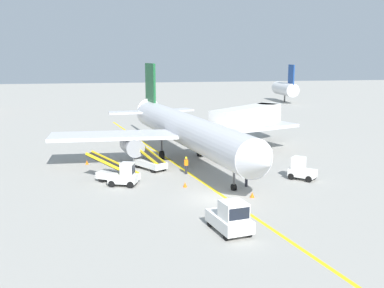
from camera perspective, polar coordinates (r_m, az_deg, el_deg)
The scene contains 16 objects.
ground_plane at distance 38.21m, azimuth 2.93°, elevation -6.56°, with size 300.00×300.00×0.00m, color #9E9B93.
taxi_line_yellow at distance 42.87m, azimuth 1.24°, elevation -4.60°, with size 0.30×80.00×0.01m, color yellow.
airliner at distance 50.60m, azimuth -0.81°, elevation 1.77°, with size 28.13×35.19×10.10m.
jet_bridge at distance 60.38m, azimuth 7.16°, elevation 3.30°, with size 11.29×10.25×4.85m.
pushback_tug at distance 31.08m, azimuth 4.65°, elevation -8.82°, with size 2.57×3.90×2.20m.
baggage_tug_near_wing at distance 44.67m, azimuth 12.95°, elevation -3.02°, with size 2.63×2.60×2.10m.
baggage_tug_by_cargo_door at distance 41.84m, azimuth -8.10°, elevation -3.78°, with size 2.70×2.02×2.10m.
belt_loader_forward_hold at distance 47.60m, azimuth -5.14°, elevation -2.10°, with size 3.70×4.91×2.59m.
belt_loader_aft_hold at distance 43.26m, azimuth -9.01°, elevation -3.53°, with size 4.87×3.78×2.59m.
ground_crew_marshaller at distance 41.53m, azimuth 6.55°, elevation -3.88°, with size 0.36×0.24×1.70m.
ground_crew_wing_walker at distance 45.46m, azimuth -0.71°, elevation -2.51°, with size 0.36×0.24×1.70m.
safety_cone_nose_left at distance 52.99m, azimuth 9.36°, elevation -1.48°, with size 0.36×0.36×0.44m, color orange.
safety_cone_nose_right at distance 38.70m, azimuth 7.24°, elevation -6.07°, with size 0.36×0.36×0.44m, color orange.
safety_cone_wingtip_left at distance 41.27m, azimuth -0.84°, elevation -4.90°, with size 0.36×0.36×0.44m, color orange.
safety_cone_wingtip_right at distance 50.68m, azimuth -12.50°, elevation -2.17°, with size 0.36×0.36×0.44m, color orange.
distant_aircraft_mid_left at distance 113.58m, azimuth 11.13°, elevation 6.56°, with size 3.00×10.10×8.80m.
Camera 1 is at (-8.30, -35.49, 11.48)m, focal length 44.42 mm.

